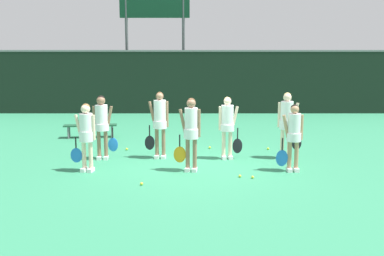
# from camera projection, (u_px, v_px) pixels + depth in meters

# --- Properties ---
(ground_plane) EXTENTS (140.00, 140.00, 0.00)m
(ground_plane) POSITION_uv_depth(u_px,v_px,m) (192.00, 165.00, 11.51)
(ground_plane) COLOR #2D7F56
(fence_windscreen) EXTENTS (60.00, 0.08, 2.89)m
(fence_windscreen) POSITION_uv_depth(u_px,v_px,m) (192.00, 82.00, 20.48)
(fence_windscreen) COLOR black
(fence_windscreen) RESTS_ON ground_plane
(scoreboard) EXTENTS (3.38, 0.15, 6.20)m
(scoreboard) POSITION_uv_depth(u_px,v_px,m) (154.00, 10.00, 21.66)
(scoreboard) COLOR #515156
(scoreboard) RESTS_ON ground_plane
(bench_courtside) EXTENTS (1.77, 0.57, 0.44)m
(bench_courtside) POSITION_uv_depth(u_px,v_px,m) (90.00, 126.00, 15.03)
(bench_courtside) COLOR #19472D
(bench_courtside) RESTS_ON ground_plane
(player_0) EXTENTS (0.64, 0.36, 1.66)m
(player_0) POSITION_uv_depth(u_px,v_px,m) (86.00, 132.00, 10.75)
(player_0) COLOR beige
(player_0) RESTS_ON ground_plane
(player_1) EXTENTS (0.65, 0.36, 1.79)m
(player_1) POSITION_uv_depth(u_px,v_px,m) (190.00, 128.00, 10.76)
(player_1) COLOR #8C664C
(player_1) RESTS_ON ground_plane
(player_2) EXTENTS (0.64, 0.35, 1.64)m
(player_2) POSITION_uv_depth(u_px,v_px,m) (293.00, 133.00, 10.77)
(player_2) COLOR tan
(player_2) RESTS_ON ground_plane
(player_3) EXTENTS (0.66, 0.39, 1.72)m
(player_3) POSITION_uv_depth(u_px,v_px,m) (101.00, 121.00, 11.95)
(player_3) COLOR #8C664C
(player_3) RESTS_ON ground_plane
(player_4) EXTENTS (0.65, 0.38, 1.81)m
(player_4) POSITION_uv_depth(u_px,v_px,m) (159.00, 119.00, 12.06)
(player_4) COLOR #8C664C
(player_4) RESTS_ON ground_plane
(player_5) EXTENTS (0.65, 0.38, 1.68)m
(player_5) POSITION_uv_depth(u_px,v_px,m) (227.00, 123.00, 12.00)
(player_5) COLOR beige
(player_5) RESTS_ON ground_plane
(player_6) EXTENTS (0.64, 0.39, 1.80)m
(player_6) POSITION_uv_depth(u_px,v_px,m) (286.00, 119.00, 12.03)
(player_6) COLOR beige
(player_6) RESTS_ON ground_plane
(tennis_ball_0) EXTENTS (0.07, 0.07, 0.07)m
(tennis_ball_0) POSITION_uv_depth(u_px,v_px,m) (126.00, 149.00, 13.18)
(tennis_ball_0) COLOR #CCE033
(tennis_ball_0) RESTS_ON ground_plane
(tennis_ball_1) EXTENTS (0.07, 0.07, 0.07)m
(tennis_ball_1) POSITION_uv_depth(u_px,v_px,m) (91.00, 149.00, 13.26)
(tennis_ball_1) COLOR #CCE033
(tennis_ball_1) RESTS_ON ground_plane
(tennis_ball_2) EXTENTS (0.07, 0.07, 0.07)m
(tennis_ball_2) POSITION_uv_depth(u_px,v_px,m) (209.00, 147.00, 13.40)
(tennis_ball_2) COLOR #CCE033
(tennis_ball_2) RESTS_ON ground_plane
(tennis_ball_3) EXTENTS (0.07, 0.07, 0.07)m
(tennis_ball_3) POSITION_uv_depth(u_px,v_px,m) (268.00, 149.00, 13.25)
(tennis_ball_3) COLOR #CCE033
(tennis_ball_3) RESTS_ON ground_plane
(tennis_ball_4) EXTENTS (0.06, 0.06, 0.06)m
(tennis_ball_4) POSITION_uv_depth(u_px,v_px,m) (239.00, 176.00, 10.41)
(tennis_ball_4) COLOR #CCE033
(tennis_ball_4) RESTS_ON ground_plane
(tennis_ball_5) EXTENTS (0.07, 0.07, 0.07)m
(tennis_ball_5) POSITION_uv_depth(u_px,v_px,m) (252.00, 177.00, 10.31)
(tennis_ball_5) COLOR #CCE033
(tennis_ball_5) RESTS_ON ground_plane
(tennis_ball_6) EXTENTS (0.07, 0.07, 0.07)m
(tennis_ball_6) POSITION_uv_depth(u_px,v_px,m) (141.00, 184.00, 9.80)
(tennis_ball_6) COLOR #CCE033
(tennis_ball_6) RESTS_ON ground_plane
(tennis_ball_7) EXTENTS (0.07, 0.07, 0.07)m
(tennis_ball_7) POSITION_uv_depth(u_px,v_px,m) (236.00, 149.00, 13.15)
(tennis_ball_7) COLOR #CCE033
(tennis_ball_7) RESTS_ON ground_plane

